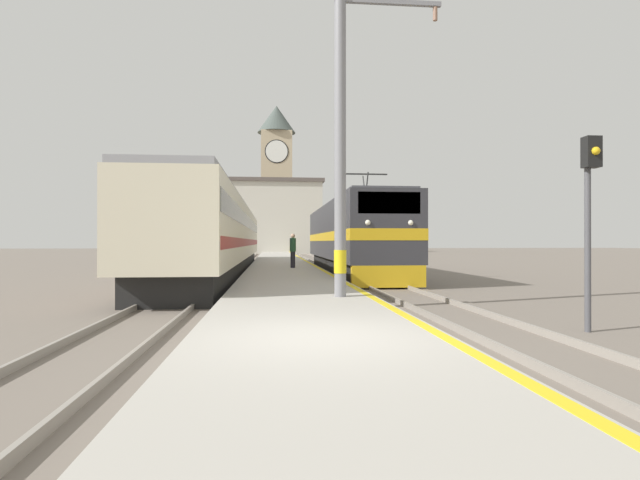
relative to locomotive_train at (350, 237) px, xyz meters
The scene contains 11 objects.
ground_plane 11.10m from the locomotive_train, 109.10° to the left, with size 200.00×200.00×0.00m, color #70665B.
platform 6.66m from the locomotive_train, 123.89° to the left, with size 3.97×140.00×0.36m.
rail_track_near 5.67m from the locomotive_train, 90.00° to the left, with size 2.83×140.00×0.16m.
rail_track_far 9.03m from the locomotive_train, 142.89° to the left, with size 2.83×140.00×0.16m.
locomotive_train is the anchor object (origin of this frame).
passenger_train 7.31m from the locomotive_train, 163.99° to the left, with size 2.92×33.22×3.89m.
catenary_mast 14.79m from the locomotive_train, 99.68° to the right, with size 2.83×0.32×8.46m.
person_on_platform 3.19m from the locomotive_train, behind, with size 0.34×0.34×1.85m.
clock_tower 55.57m from the locomotive_train, 93.62° to the left, with size 6.17×6.17×23.97m.
station_building 48.43m from the locomotive_train, 97.66° to the left, with size 19.36×10.45×10.80m.
signal_post 18.06m from the locomotive_train, 84.03° to the right, with size 0.30×0.39×3.80m.
Camera 1 is at (-0.72, -7.39, 1.76)m, focal length 28.00 mm.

